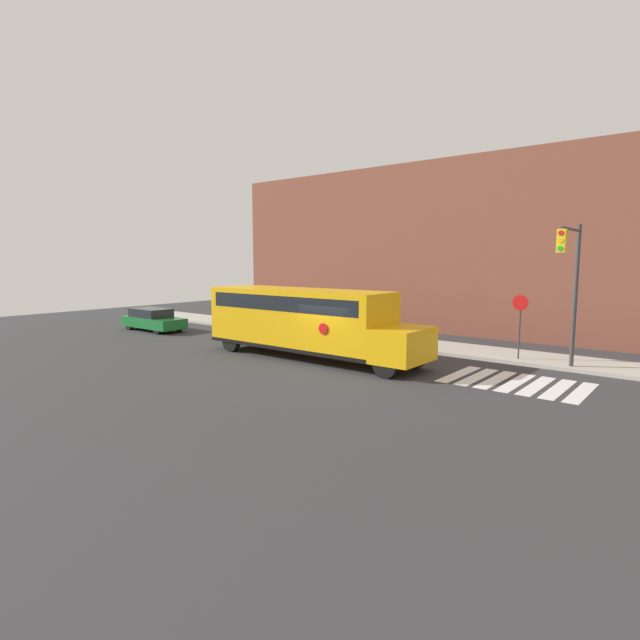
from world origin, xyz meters
name	(u,v)px	position (x,y,z in m)	size (l,w,h in m)	color
ground_plane	(330,366)	(0.00, 0.00, 0.00)	(60.00, 60.00, 0.00)	#333335
sidewalk_strip	(408,344)	(0.00, 6.50, 0.07)	(44.00, 3.00, 0.15)	#B2ADA3
building_backdrop	(464,248)	(0.00, 13.00, 4.99)	(32.00, 4.00, 9.98)	brown
crosswalk_stripes	(516,383)	(6.76, 2.00, 0.00)	(4.70, 3.20, 0.01)	white
school_bus	(305,318)	(-2.02, 0.78, 1.74)	(10.61, 2.57, 3.02)	#EAA80F
parked_car	(153,320)	(-14.67, 1.31, 0.68)	(4.50, 1.71, 1.34)	#196B2D
stop_sign	(520,319)	(5.68, 5.68, 1.85)	(0.65, 0.10, 2.85)	#38383A
traffic_light	(571,276)	(7.78, 4.63, 3.70)	(0.28, 2.79, 5.66)	#38383A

